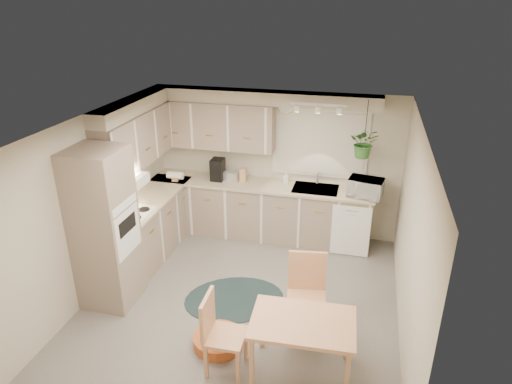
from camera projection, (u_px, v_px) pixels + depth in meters
The scene contains 35 objects.
floor at pixel (242, 300), 6.08m from camera, with size 4.20×4.20×0.00m, color slate.
ceiling at pixel (240, 125), 5.12m from camera, with size 4.20×4.20×0.00m, color white.
wall_back at pixel (276, 163), 7.47m from camera, with size 4.00×0.04×2.40m, color #BBB29A.
wall_front at pixel (172, 333), 3.73m from camera, with size 4.00×0.04×2.40m, color #BBB29A.
wall_left at pixel (96, 203), 6.04m from camera, with size 0.04×4.20×2.40m, color #BBB29A.
wall_right at pixel (411, 239), 5.16m from camera, with size 0.04×4.20×2.40m, color #BBB29A.
base_cab_left at pixel (152, 226), 7.06m from camera, with size 0.60×1.85×0.90m, color gray.
base_cab_back at pixel (260, 211), 7.55m from camera, with size 3.60×0.60×0.90m, color gray.
counter_left at pixel (149, 198), 6.87m from camera, with size 0.64×1.89×0.04m, color #BDAB8A.
counter_back at pixel (260, 185), 7.35m from camera, with size 3.64×0.64×0.04m, color #BDAB8A.
oven_stack at pixel (105, 229), 5.70m from camera, with size 0.65×0.65×2.10m, color gray.
wall_oven_face at pixel (128, 232), 5.63m from camera, with size 0.02×0.56×0.58m, color white.
upper_cab_left at pixel (139, 138), 6.64m from camera, with size 0.35×2.00×0.75m, color gray.
upper_cab_back at pixel (213, 125), 7.28m from camera, with size 2.00×0.35×0.75m, color gray.
soffit_left at pixel (134, 105), 6.46m from camera, with size 0.30×2.00×0.20m, color #BBB29A.
soffit_back at pixel (262, 97), 6.94m from camera, with size 3.60×0.30×0.20m, color #BBB29A.
cooktop at pixel (131, 213), 6.34m from camera, with size 0.52×0.58×0.02m, color white.
range_hood at pixel (126, 183), 6.16m from camera, with size 0.40×0.60×0.14m, color white.
window_blinds at pixel (320, 143), 7.13m from camera, with size 1.40×0.02×1.00m, color silver.
window_frame at pixel (320, 143), 7.14m from camera, with size 1.50×0.02×1.10m, color beige.
sink at pixel (315, 191), 7.17m from camera, with size 0.70×0.48×0.10m, color #ACAFB4.
dishwasher_front at pixel (350, 231), 6.95m from camera, with size 0.58×0.01×0.83m, color white.
track_light_bar at pixel (318, 104), 6.37m from camera, with size 0.80×0.04×0.04m, color white.
wall_clock at pixel (286, 105), 7.02m from camera, with size 0.30×0.30×0.03m, color gold.
dining_table at pixel (302, 347), 4.80m from camera, with size 1.07×0.72×0.68m, color tan.
chair_left at pixel (226, 334), 4.81m from camera, with size 0.43×0.43×0.91m, color tan.
chair_back at pixel (306, 299), 5.29m from camera, with size 0.47×0.47×1.00m, color tan.
braided_rug at pixel (234, 299), 6.09m from camera, with size 1.33×1.00×0.01m, color black.
pet_bed at pixel (218, 340), 5.28m from camera, with size 0.58×0.58×0.13m, color #C55127.
microwave at pixel (366, 186), 6.83m from camera, with size 0.51×0.28×0.34m, color white.
soap_bottle at pixel (286, 180), 7.38m from camera, with size 0.08×0.18×0.08m, color white.
hanging_plant at pixel (364, 146), 6.60m from camera, with size 0.40×0.45×0.35m, color #306629.
coffee_maker at pixel (218, 169), 7.44m from camera, with size 0.20×0.24×0.36m, color black.
toaster at pixel (232, 176), 7.44m from camera, with size 0.25×0.14×0.15m, color #ACAFB4.
knife_block at pixel (243, 175), 7.42m from camera, with size 0.10×0.10×0.22m, color tan.
Camera 1 is at (1.38, -4.80, 3.76)m, focal length 32.00 mm.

